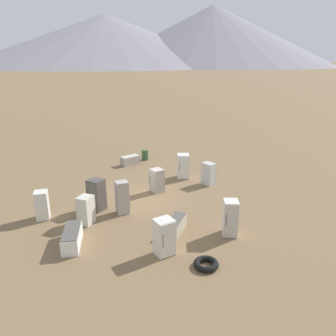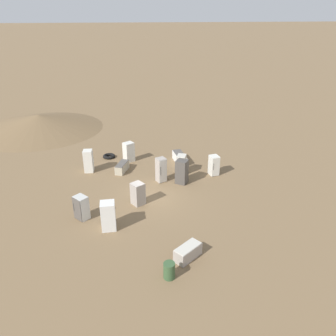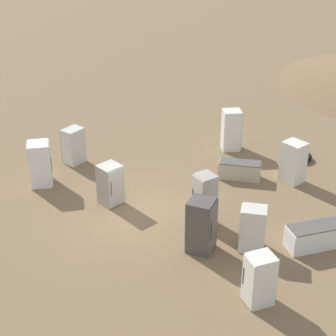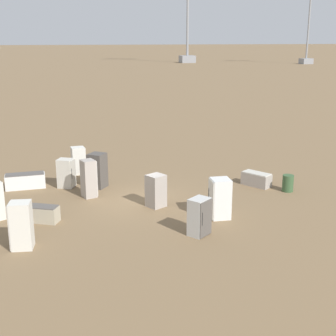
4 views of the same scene
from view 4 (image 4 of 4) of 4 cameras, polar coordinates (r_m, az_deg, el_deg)
name	(u,v)px [view 4 (image 4 of 4)]	position (r m, az deg, el deg)	size (l,w,h in m)	color
ground_plane	(139,201)	(21.39, -3.60, -4.08)	(1000.00, 1000.00, 0.00)	brown
power_pylon_0	(308,35)	(142.01, 16.69, 15.26)	(8.90, 3.05, 25.44)	gray
power_pylon_1	(188,25)	(143.31, 2.40, 17.03)	(12.18, 4.18, 34.80)	gray
discarded_fridge_0	(89,179)	(21.99, -9.63, -1.28)	(0.77, 0.78, 1.78)	#A89E93
discarded_fridge_1	(156,191)	(20.51, -1.50, -2.79)	(0.95, 0.96, 1.45)	#A89E93
discarded_fridge_2	(199,217)	(17.63, 3.85, -5.96)	(0.97, 0.95, 1.44)	silver
discarded_fridge_3	(21,225)	(17.25, -17.48, -6.69)	(0.83, 0.75, 1.71)	silver
discarded_fridge_4	(25,181)	(24.15, -17.00, -1.51)	(1.93, 0.77, 0.74)	white
discarded_fridge_5	(66,173)	(23.66, -12.31, -0.63)	(0.96, 0.88, 1.45)	beige
discarded_fridge_6	(78,161)	(25.89, -10.86, 0.90)	(0.79, 0.70, 1.49)	silver
discarded_fridge_7	(220,198)	(19.32, 6.34, -3.71)	(0.83, 0.82, 1.67)	white
discarded_fridge_9	(256,179)	(23.88, 10.72, -1.35)	(1.34, 1.56, 0.68)	#A89E93
discarded_fridge_10	(39,214)	(19.68, -15.42, -5.37)	(1.67, 1.22, 0.67)	#B2A88E
discarded_fridge_11	(97,170)	(23.36, -8.60, -0.29)	(1.06, 1.05, 1.72)	#4C4742
rusty_barrel	(288,183)	(23.34, 14.41, -1.81)	(0.53, 0.53, 0.81)	#385633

